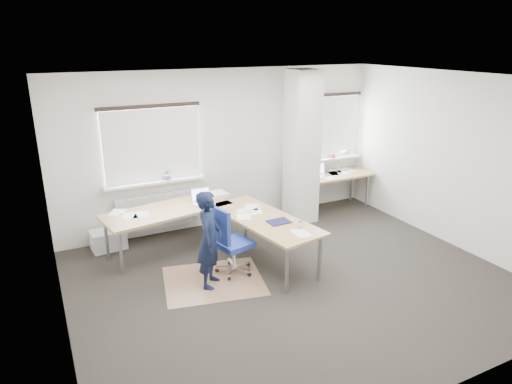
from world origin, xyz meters
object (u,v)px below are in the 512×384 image
desk_main (217,215)px  task_chair (232,255)px  desk_side (336,176)px  person (210,240)px

desk_main → task_chair: bearing=-101.8°
desk_side → person: person is taller
desk_main → person: size_ratio=2.04×
task_chair → desk_main: bearing=75.1°
desk_side → task_chair: 3.35m
desk_main → desk_side: desk_side is taller
desk_main → person: (-0.42, -0.80, -0.00)m
desk_main → desk_side: 3.07m
desk_side → task_chair: desk_side is taller
desk_main → task_chair: 0.74m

